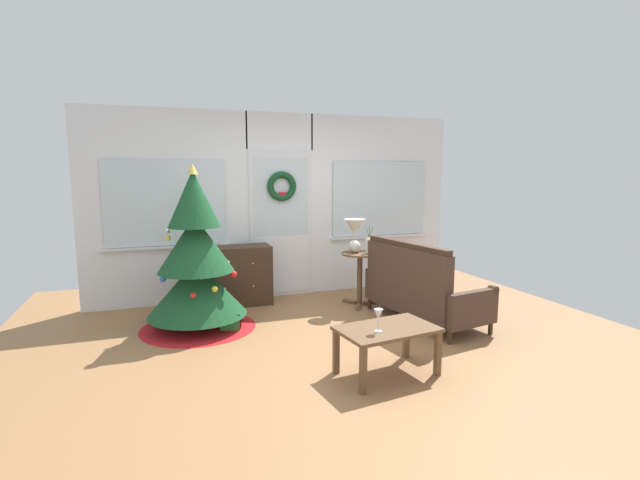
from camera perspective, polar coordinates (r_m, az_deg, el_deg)
ground_plane at (r=4.87m, az=1.64°, el=-12.66°), size 6.76×6.76×0.00m
back_wall_with_door at (r=6.55m, az=-4.89°, el=4.27°), size 5.20×0.19×2.55m
christmas_tree at (r=5.34m, az=-14.95°, el=-3.33°), size 1.29×1.29×1.84m
dresser_cabinet at (r=6.25m, az=-10.23°, el=-4.30°), size 0.90×0.45×0.78m
settee_sofa at (r=5.56m, az=12.01°, el=-6.09°), size 0.94×1.63×0.96m
side_table at (r=6.10m, az=4.91°, el=-3.47°), size 0.50×0.48×0.70m
table_lamp at (r=6.03m, az=4.29°, el=1.11°), size 0.28×0.28×0.44m
flower_vase at (r=6.03m, az=6.05°, el=-0.53°), size 0.11×0.10×0.35m
coffee_table at (r=4.13m, az=8.23°, el=-11.40°), size 0.90×0.63×0.42m
wine_glass at (r=3.95m, az=7.18°, el=-9.15°), size 0.08×0.08×0.20m
gift_box at (r=5.31m, az=-11.15°, el=-9.79°), size 0.21×0.19×0.21m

